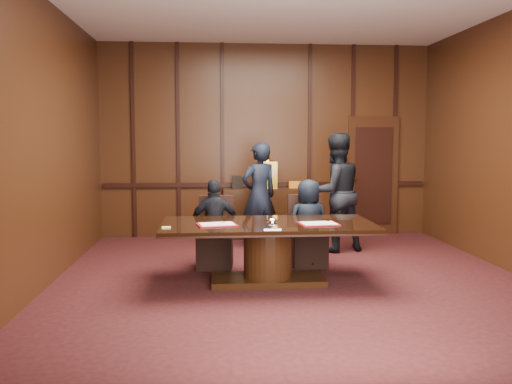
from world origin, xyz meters
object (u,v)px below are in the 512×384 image
at_px(signatory_right, 308,223).
at_px(witness_left, 259,195).
at_px(conference_table, 268,243).
at_px(witness_right, 335,192).
at_px(sideboard, 267,211).
at_px(signatory_left, 215,224).

xyz_separation_m(signatory_right, witness_left, (-0.57, 1.40, 0.25)).
xyz_separation_m(conference_table, witness_right, (1.27, 1.85, 0.43)).
bearing_deg(conference_table, sideboard, 84.23).
bearing_deg(signatory_right, witness_left, -79.20).
relative_size(conference_table, witness_left, 1.51).
xyz_separation_m(signatory_left, witness_right, (1.92, 1.05, 0.32)).
bearing_deg(witness_right, conference_table, 39.03).
distance_m(signatory_left, signatory_right, 1.30).
distance_m(sideboard, signatory_right, 2.35).
distance_m(signatory_right, witness_left, 1.53).
xyz_separation_m(sideboard, conference_table, (-0.32, -3.12, 0.02)).
bearing_deg(conference_table, witness_left, 87.82).
height_order(signatory_right, witness_left, witness_left).
distance_m(witness_left, witness_right, 1.24).
height_order(signatory_right, witness_right, witness_right).
relative_size(signatory_left, witness_right, 0.66).
relative_size(signatory_left, signatory_right, 1.00).
bearing_deg(signatory_right, sideboard, -92.95).
height_order(conference_table, signatory_right, signatory_right).
bearing_deg(signatory_right, conference_table, 39.74).
bearing_deg(signatory_left, witness_right, -154.81).
bearing_deg(witness_right, witness_left, -33.09).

